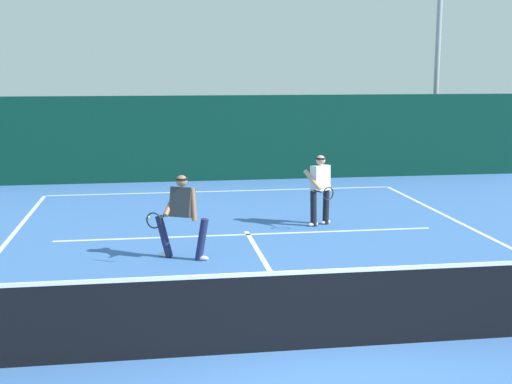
# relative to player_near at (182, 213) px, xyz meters

# --- Properties ---
(ground_plane) EXTENTS (80.00, 80.00, 0.00)m
(ground_plane) POSITION_rel_player_near_xyz_m (1.46, -4.44, -0.85)
(ground_plane) COLOR #3C6AB3
(court_line_baseline_far) EXTENTS (9.83, 0.10, 0.01)m
(court_line_baseline_far) POSITION_rel_player_near_xyz_m (1.46, 6.97, -0.85)
(court_line_baseline_far) COLOR white
(court_line_baseline_far) RESTS_ON ground_plane
(court_line_service) EXTENTS (8.01, 0.10, 0.01)m
(court_line_service) POSITION_rel_player_near_xyz_m (1.46, 1.68, -0.85)
(court_line_service) COLOR white
(court_line_service) RESTS_ON ground_plane
(court_line_centre) EXTENTS (0.10, 6.40, 0.01)m
(court_line_centre) POSITION_rel_player_near_xyz_m (1.46, -1.24, -0.85)
(court_line_centre) COLOR white
(court_line_centre) RESTS_ON ground_plane
(tennis_net) EXTENTS (10.77, 0.09, 1.11)m
(tennis_net) POSITION_rel_player_near_xyz_m (1.46, -4.44, -0.33)
(tennis_net) COLOR #1E4723
(tennis_net) RESTS_ON ground_plane
(player_near) EXTENTS (1.14, 0.83, 1.56)m
(player_near) POSITION_rel_player_near_xyz_m (0.00, 0.00, 0.00)
(player_near) COLOR #1E234C
(player_near) RESTS_ON ground_plane
(player_far) EXTENTS (0.67, 0.92, 1.58)m
(player_far) POSITION_rel_player_near_xyz_m (3.17, 2.32, 0.01)
(player_far) COLOR black
(player_far) RESTS_ON ground_plane
(tennis_ball) EXTENTS (0.07, 0.07, 0.07)m
(tennis_ball) POSITION_rel_player_near_xyz_m (-0.63, 3.62, -0.82)
(tennis_ball) COLOR #D1E033
(tennis_ball) RESTS_ON ground_plane
(back_fence_windscreen) EXTENTS (19.96, 0.12, 2.64)m
(back_fence_windscreen) POSITION_rel_player_near_xyz_m (1.46, 8.95, 0.47)
(back_fence_windscreen) COLOR #083328
(back_fence_windscreen) RESTS_ON ground_plane
(light_pole) EXTENTS (0.55, 0.44, 7.99)m
(light_pole) POSITION_rel_player_near_xyz_m (9.29, 10.61, 4.00)
(light_pole) COLOR #9EA39E
(light_pole) RESTS_ON ground_plane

